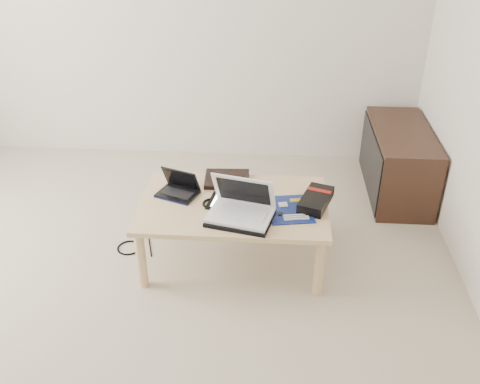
# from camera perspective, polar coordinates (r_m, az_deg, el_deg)

# --- Properties ---
(ground) EXTENTS (4.00, 4.00, 0.00)m
(ground) POSITION_cam_1_polar(r_m,az_deg,el_deg) (3.06, -13.80, -12.54)
(ground) COLOR beige
(ground) RESTS_ON ground
(coffee_table) EXTENTS (1.10, 0.70, 0.40)m
(coffee_table) POSITION_cam_1_polar(r_m,az_deg,el_deg) (3.16, -0.70, -1.90)
(coffee_table) COLOR #DABB83
(coffee_table) RESTS_ON ground
(media_cabinet) EXTENTS (0.41, 0.90, 0.50)m
(media_cabinet) POSITION_cam_1_polar(r_m,az_deg,el_deg) (4.09, 16.42, 3.14)
(media_cabinet) COLOR #3C2418
(media_cabinet) RESTS_ON ground
(book) EXTENTS (0.29, 0.24, 0.03)m
(book) POSITION_cam_1_polar(r_m,az_deg,el_deg) (3.35, -1.39, 1.39)
(book) COLOR black
(book) RESTS_ON coffee_table
(netbook) EXTENTS (0.28, 0.24, 0.16)m
(netbook) POSITION_cam_1_polar(r_m,az_deg,el_deg) (3.23, -6.57, 0.32)
(netbook) COLOR black
(netbook) RESTS_ON coffee_table
(tablet) EXTENTS (0.28, 0.23, 0.01)m
(tablet) POSITION_cam_1_polar(r_m,az_deg,el_deg) (3.13, -1.01, -1.13)
(tablet) COLOR black
(tablet) RESTS_ON coffee_table
(remote) EXTENTS (0.06, 0.22, 0.02)m
(remote) POSITION_cam_1_polar(r_m,az_deg,el_deg) (3.19, 1.74, -0.37)
(remote) COLOR silver
(remote) RESTS_ON coffee_table
(neoprene_sleeve) EXTENTS (0.40, 0.33, 0.02)m
(neoprene_sleeve) POSITION_cam_1_polar(r_m,az_deg,el_deg) (2.98, 0.02, -2.86)
(neoprene_sleeve) COLOR black
(neoprene_sleeve) RESTS_ON coffee_table
(white_laptop) EXTENTS (0.40, 0.32, 0.24)m
(white_laptop) POSITION_cam_1_polar(r_m,az_deg,el_deg) (2.97, 0.13, -1.57)
(white_laptop) COLOR white
(white_laptop) RESTS_ON neoprene_sleeve
(motherboard) EXTENTS (0.29, 0.34, 0.01)m
(motherboard) POSITION_cam_1_polar(r_m,az_deg,el_deg) (3.08, 5.33, -1.85)
(motherboard) COLOR #0C1450
(motherboard) RESTS_ON coffee_table
(gpu_box) EXTENTS (0.23, 0.32, 0.06)m
(gpu_box) POSITION_cam_1_polar(r_m,az_deg,el_deg) (3.14, 8.09, -0.84)
(gpu_box) COLOR black
(gpu_box) RESTS_ON coffee_table
(cable_coil) EXTENTS (0.14, 0.14, 0.01)m
(cable_coil) POSITION_cam_1_polar(r_m,az_deg,el_deg) (3.12, -3.01, -1.23)
(cable_coil) COLOR black
(cable_coil) RESTS_ON coffee_table
(floor_cable_coil) EXTENTS (0.17, 0.17, 0.01)m
(floor_cable_coil) POSITION_cam_1_polar(r_m,az_deg,el_deg) (3.51, -11.74, -5.84)
(floor_cable_coil) COLOR black
(floor_cable_coil) RESTS_ON ground
(floor_cable_trail) EXTENTS (0.10, 0.30, 0.01)m
(floor_cable_trail) POSITION_cam_1_polar(r_m,az_deg,el_deg) (3.53, -9.64, -5.28)
(floor_cable_trail) COLOR black
(floor_cable_trail) RESTS_ON ground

